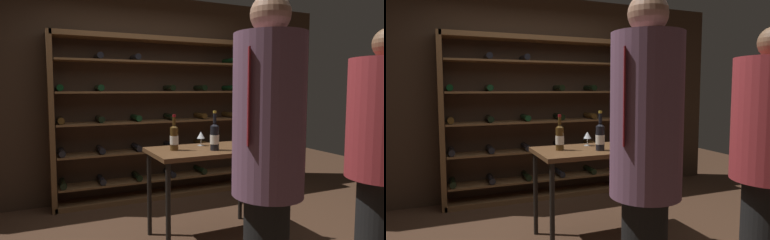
{
  "view_description": "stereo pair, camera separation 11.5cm",
  "coord_description": "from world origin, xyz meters",
  "views": [
    {
      "loc": [
        -1.2,
        -2.78,
        1.44
      ],
      "look_at": [
        0.14,
        0.24,
        1.14
      ],
      "focal_mm": 32.41,
      "sensor_mm": 36.0,
      "label": 1
    },
    {
      "loc": [
        -1.09,
        -2.82,
        1.44
      ],
      "look_at": [
        0.14,
        0.24,
        1.14
      ],
      "focal_mm": 32.41,
      "sensor_mm": 36.0,
      "label": 2
    }
  ],
  "objects": [
    {
      "name": "tasting_table",
      "position": [
        0.28,
        0.15,
        0.77
      ],
      "size": [
        1.14,
        0.64,
        0.87
      ],
      "color": "brown",
      "rests_on": "ground"
    },
    {
      "name": "wine_bottle_red_label",
      "position": [
        0.28,
        0.04,
        1.0
      ],
      "size": [
        0.09,
        0.09,
        0.37
      ],
      "color": "black",
      "rests_on": "tasting_table"
    },
    {
      "name": "person_host_in_suit",
      "position": [
        -0.03,
        -1.19,
        1.09
      ],
      "size": [
        0.4,
        0.4,
        1.95
      ],
      "rotation": [
        0.0,
        0.0,
        1.15
      ],
      "color": "black",
      "rests_on": "ground"
    },
    {
      "name": "wine_bottle_gold_foil",
      "position": [
        -0.06,
        0.19,
        0.99
      ],
      "size": [
        0.08,
        0.08,
        0.33
      ],
      "color": "#4C3314",
      "rests_on": "tasting_table"
    },
    {
      "name": "back_wall",
      "position": [
        0.0,
        1.76,
        1.33
      ],
      "size": [
        5.76,
        0.1,
        2.66
      ],
      "primitive_type": "cube",
      "color": "#3D2B1E",
      "rests_on": "ground"
    },
    {
      "name": "person_guest_blue_shirt",
      "position": [
        1.06,
        -1.09,
        1.02
      ],
      "size": [
        0.51,
        0.51,
        1.87
      ],
      "rotation": [
        0.0,
        0.0,
        0.65
      ],
      "color": "black",
      "rests_on": "ground"
    },
    {
      "name": "wine_bottle_green_slim",
      "position": [
        0.75,
        -0.07,
        0.99
      ],
      "size": [
        0.08,
        0.08,
        0.33
      ],
      "color": "black",
      "rests_on": "tasting_table"
    },
    {
      "name": "wine_rack",
      "position": [
        0.38,
        1.55,
        1.04
      ],
      "size": [
        2.98,
        0.32,
        2.1
      ],
      "color": "brown",
      "rests_on": "ground"
    },
    {
      "name": "wine_glass_stemmed_right",
      "position": [
        0.27,
        0.33,
        0.97
      ],
      "size": [
        0.08,
        0.08,
        0.14
      ],
      "color": "silver",
      "rests_on": "tasting_table"
    }
  ]
}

